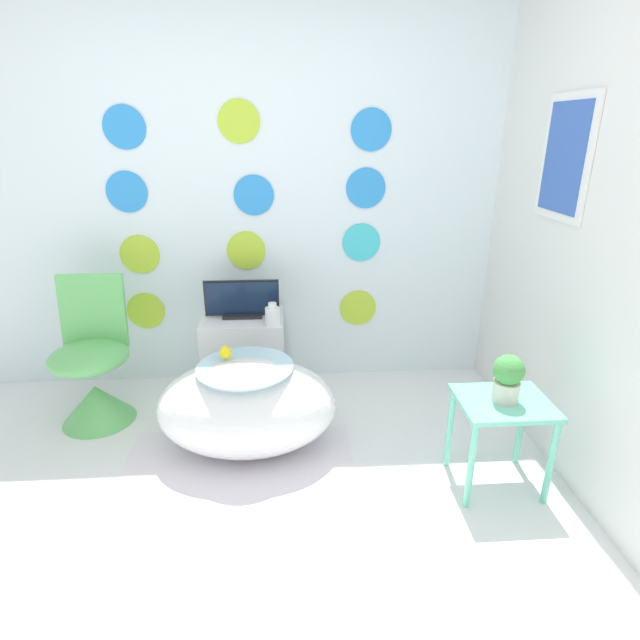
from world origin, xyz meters
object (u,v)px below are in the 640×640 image
chair (94,378)px  tv (242,301)px  bathtub (246,407)px  vase (273,315)px  potted_plant_left (508,377)px

chair → tv: 1.00m
bathtub → tv: (-0.05, 0.64, 0.39)m
bathtub → chair: size_ratio=1.10×
vase → potted_plant_left: size_ratio=0.61×
potted_plant_left → vase: bearing=142.1°
chair → potted_plant_left: 2.34m
chair → vase: (1.08, 0.12, 0.33)m
bathtub → tv: bearing=94.9°
chair → tv: size_ratio=1.86×
tv → potted_plant_left: tv is taller
tv → vase: 0.26m
potted_plant_left → tv: bearing=142.0°
tv → vase: bearing=-38.4°
vase → potted_plant_left: (1.11, -0.87, -0.01)m
chair → potted_plant_left: size_ratio=3.77×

